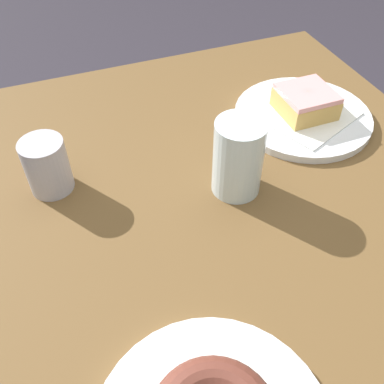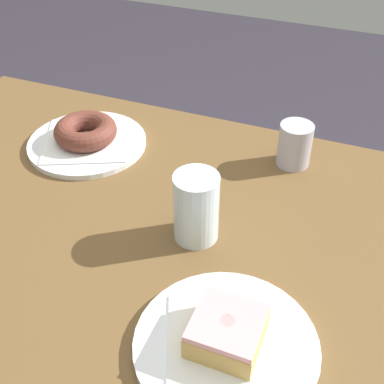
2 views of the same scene
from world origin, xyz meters
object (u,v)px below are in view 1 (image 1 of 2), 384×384
water_glass (238,158)px  sugar_jar (47,166)px  plate_glazed_square (302,116)px  donut_glazed_square (306,102)px

water_glass → sugar_jar: bearing=68.6°
sugar_jar → water_glass: bearing=-111.4°
plate_glazed_square → sugar_jar: sugar_jar is taller
donut_glazed_square → sugar_jar: size_ratio=1.04×
donut_glazed_square → water_glass: 0.21m
plate_glazed_square → donut_glazed_square: 0.03m
water_glass → donut_glazed_square: bearing=-58.5°
sugar_jar → plate_glazed_square: bearing=-88.4°
plate_glazed_square → donut_glazed_square: size_ratio=2.73×
plate_glazed_square → sugar_jar: bearing=91.6°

